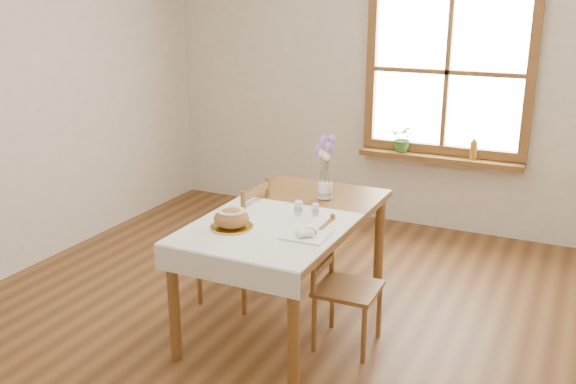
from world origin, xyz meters
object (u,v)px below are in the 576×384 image
object	(u,v)px
chair_right	(348,287)
bread_plate	(232,227)
dining_table	(288,227)
flower_vase	(325,192)
chair_left	(233,241)

from	to	relation	value
chair_right	bread_plate	bearing A→B (deg)	109.60
chair_right	dining_table	bearing A→B (deg)	71.92
bread_plate	flower_vase	world-z (taller)	flower_vase
dining_table	bread_plate	distance (m)	0.45
chair_right	bread_plate	xyz separation A→B (m)	(-0.66, -0.26, 0.37)
chair_left	bread_plate	bearing A→B (deg)	29.66
dining_table	bread_plate	world-z (taller)	bread_plate
flower_vase	bread_plate	bearing A→B (deg)	-109.32
dining_table	flower_vase	distance (m)	0.43
bread_plate	flower_vase	distance (m)	0.84
dining_table	chair_left	distance (m)	0.53
chair_left	flower_vase	distance (m)	0.74
chair_left	chair_right	size ratio (longest dim) A/B	1.12
dining_table	chair_right	size ratio (longest dim) A/B	2.02
chair_left	bread_plate	world-z (taller)	chair_left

